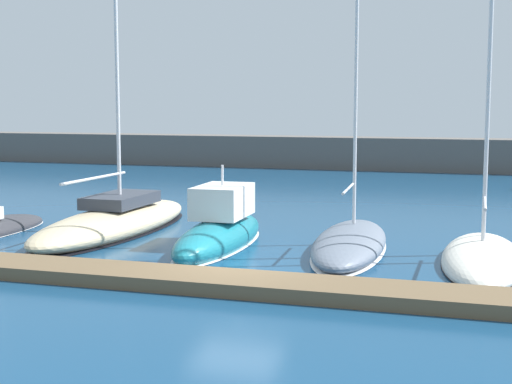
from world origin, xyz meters
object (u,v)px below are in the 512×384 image
at_px(motorboat_teal_third, 220,231).
at_px(mooring_buoy_red, 225,194).
at_px(sailboat_sand_second, 115,221).
at_px(sailboat_slate_fourth, 350,241).
at_px(sailboat_ivory_fifth, 482,258).

bearing_deg(motorboat_teal_third, mooring_buoy_red, 17.23).
height_order(sailboat_sand_second, sailboat_slate_fourth, sailboat_sand_second).
bearing_deg(sailboat_sand_second, mooring_buoy_red, 0.49).
relative_size(motorboat_teal_third, sailboat_slate_fourth, 0.44).
bearing_deg(mooring_buoy_red, sailboat_sand_second, -89.83).
bearing_deg(mooring_buoy_red, sailboat_ivory_fifth, -46.85).
relative_size(motorboat_teal_third, mooring_buoy_red, 13.80).
bearing_deg(sailboat_ivory_fifth, motorboat_teal_third, 87.82).
bearing_deg(motorboat_teal_third, sailboat_sand_second, 71.03).
height_order(sailboat_sand_second, motorboat_teal_third, sailboat_sand_second).
bearing_deg(sailboat_ivory_fifth, sailboat_sand_second, 82.01).
distance_m(motorboat_teal_third, mooring_buoy_red, 14.39).
relative_size(motorboat_teal_third, sailboat_ivory_fifth, 0.59).
height_order(motorboat_teal_third, sailboat_ivory_fifth, sailboat_ivory_fifth).
relative_size(sailboat_sand_second, motorboat_teal_third, 2.33).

